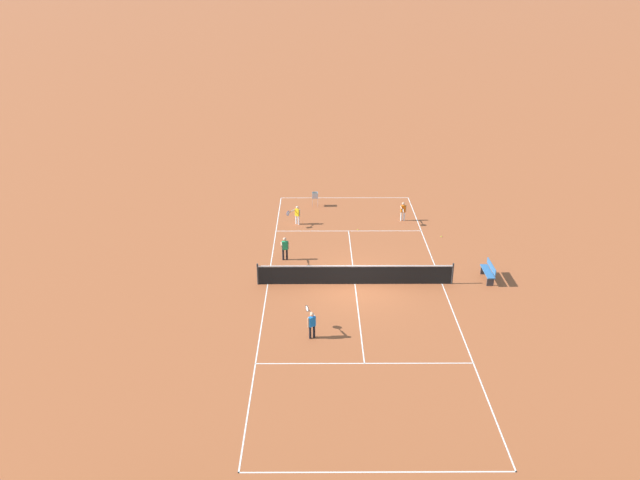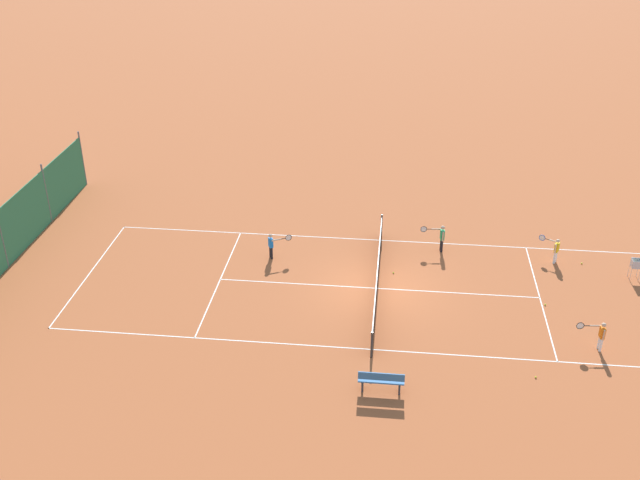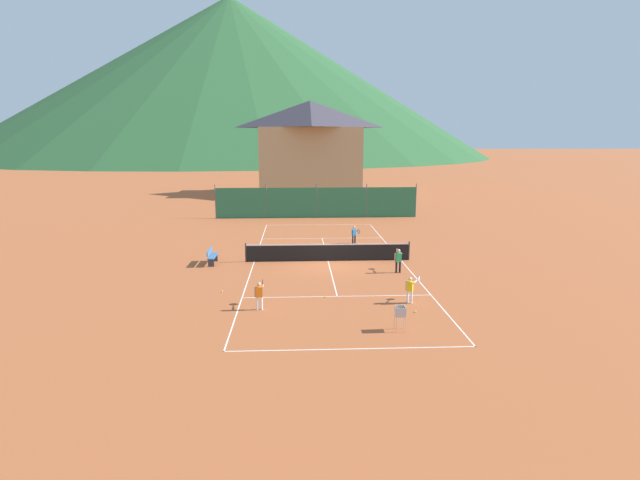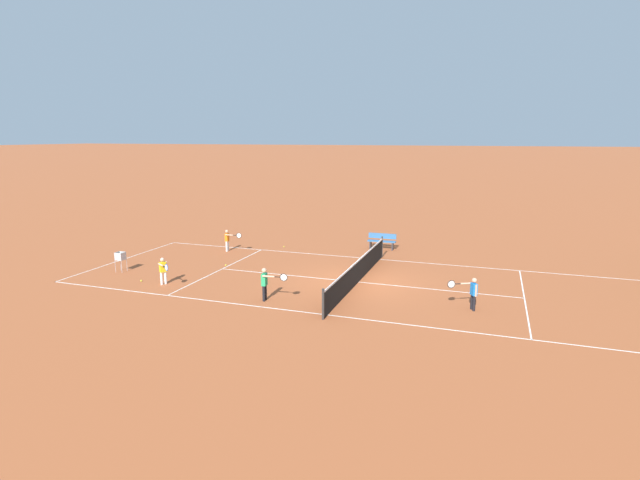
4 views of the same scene
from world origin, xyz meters
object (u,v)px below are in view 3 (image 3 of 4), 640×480
at_px(courtside_bench, 212,256).
at_px(player_far_baseline, 259,293).
at_px(tennis_net, 328,252).
at_px(tennis_ball_near_corner, 222,291).
at_px(tennis_ball_alley_right, 351,263).
at_px(tennis_ball_by_net_right, 415,312).
at_px(tennis_ball_far_corner, 325,297).
at_px(player_far_service, 398,259).
at_px(ball_hopper, 400,313).
at_px(alpine_chalet, 310,146).
at_px(player_near_baseline, 354,233).
at_px(player_near_service, 410,288).

bearing_deg(courtside_bench, player_far_baseline, -67.49).
distance_m(tennis_net, player_far_baseline, 8.54).
bearing_deg(tennis_ball_near_corner, tennis_ball_alley_right, 37.71).
xyz_separation_m(tennis_net, tennis_ball_by_net_right, (2.90, -8.55, -0.47)).
xyz_separation_m(tennis_ball_by_net_right, tennis_ball_far_corner, (-3.43, 2.03, 0.00)).
bearing_deg(player_far_baseline, player_far_service, 38.56).
relative_size(tennis_ball_near_corner, ball_hopper, 0.07).
height_order(tennis_ball_by_net_right, tennis_ball_alley_right, same).
bearing_deg(ball_hopper, tennis_ball_alley_right, 93.83).
bearing_deg(tennis_ball_near_corner, ball_hopper, -34.92).
height_order(tennis_ball_far_corner, tennis_ball_near_corner, same).
relative_size(tennis_ball_alley_right, alpine_chalet, 0.01).
xyz_separation_m(player_near_baseline, tennis_ball_by_net_right, (0.90, -13.13, -0.65)).
distance_m(tennis_ball_alley_right, ball_hopper, 9.80).
xyz_separation_m(tennis_net, courtside_bench, (-6.34, -0.40, -0.05)).
height_order(tennis_ball_by_net_right, tennis_ball_near_corner, same).
relative_size(tennis_net, player_near_service, 8.21).
xyz_separation_m(tennis_ball_alley_right, alpine_chalet, (-1.24, 35.94, 5.79)).
bearing_deg(tennis_ball_far_corner, courtside_bench, 133.51).
height_order(player_near_service, tennis_ball_far_corner, player_near_service).
relative_size(tennis_ball_by_net_right, tennis_ball_far_corner, 1.00).
bearing_deg(player_far_service, tennis_ball_far_corner, -135.16).
xyz_separation_m(player_far_baseline, tennis_ball_near_corner, (-1.84, 2.38, -0.63)).
distance_m(player_far_service, player_near_baseline, 7.32).
xyz_separation_m(player_near_baseline, tennis_ball_far_corner, (-2.52, -11.09, -0.65)).
bearing_deg(player_near_baseline, tennis_ball_far_corner, -102.82).
relative_size(tennis_ball_alley_right, tennis_ball_near_corner, 1.00).
xyz_separation_m(tennis_ball_far_corner, ball_hopper, (2.43, -3.87, 0.63)).
bearing_deg(tennis_ball_near_corner, tennis_ball_by_net_right, -20.81).
distance_m(tennis_net, courtside_bench, 6.36).
height_order(player_far_baseline, tennis_ball_by_net_right, player_far_baseline).
xyz_separation_m(tennis_ball_by_net_right, ball_hopper, (-1.00, -1.84, 0.63)).
bearing_deg(player_near_baseline, player_far_service, -78.88).
relative_size(player_near_service, tennis_ball_far_corner, 16.94).
xyz_separation_m(player_near_service, tennis_ball_by_net_right, (-0.05, -1.17, -0.62)).
xyz_separation_m(tennis_ball_alley_right, tennis_ball_near_corner, (-6.32, -4.89, 0.00)).
xyz_separation_m(player_near_baseline, tennis_ball_alley_right, (-0.75, -5.21, -0.65)).
height_order(player_near_service, tennis_ball_by_net_right, player_near_service).
relative_size(player_near_service, tennis_ball_by_net_right, 16.94).
bearing_deg(tennis_net, player_far_baseline, -112.24).
xyz_separation_m(player_near_baseline, tennis_ball_near_corner, (-7.07, -10.10, -0.65)).
height_order(tennis_net, tennis_ball_far_corner, tennis_net).
xyz_separation_m(player_far_baseline, ball_hopper, (5.13, -2.49, -0.01)).
height_order(tennis_ball_alley_right, ball_hopper, ball_hopper).
bearing_deg(player_near_service, player_far_baseline, -175.18).
height_order(player_far_baseline, ball_hopper, player_far_baseline).
height_order(player_far_baseline, player_near_service, player_far_baseline).
distance_m(player_far_service, player_far_baseline, 8.49).
height_order(tennis_net, tennis_ball_alley_right, tennis_net).
height_order(player_near_baseline, player_far_baseline, player_near_baseline).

